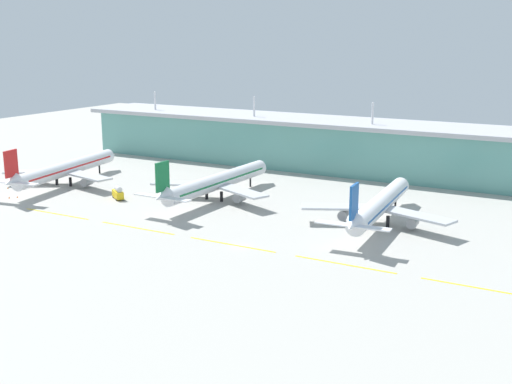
{
  "coord_description": "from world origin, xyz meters",
  "views": [
    {
      "loc": [
        88.76,
        -150.86,
        57.46
      ],
      "look_at": [
        -14.07,
        34.4,
        7.0
      ],
      "focal_mm": 45.91,
      "sensor_mm": 36.0,
      "label": 1
    }
  ],
  "objects": [
    {
      "name": "ground_plane",
      "position": [
        0.0,
        0.0,
        0.0
      ],
      "size": [
        600.0,
        600.0,
        0.0
      ],
      "primitive_type": "plane",
      "color": "#A8A59E"
    },
    {
      "name": "terminal_building",
      "position": [
        -0.0,
        113.8,
        11.27
      ],
      "size": [
        288.0,
        34.0,
        31.13
      ],
      "color": "#5B9E93",
      "rests_on": "ground"
    },
    {
      "name": "airliner_nearest",
      "position": [
        -100.3,
        34.07,
        6.46
      ],
      "size": [
        48.17,
        69.99,
        18.9
      ],
      "color": "white",
      "rests_on": "ground"
    },
    {
      "name": "airliner_near_middle",
      "position": [
        -35.17,
        42.85,
        6.46
      ],
      "size": [
        48.79,
        70.5,
        18.9
      ],
      "color": "silver",
      "rests_on": "ground"
    },
    {
      "name": "airliner_far_middle",
      "position": [
        26.82,
        39.94,
        6.45
      ],
      "size": [
        48.66,
        66.92,
        18.9
      ],
      "color": "white",
      "rests_on": "ground"
    },
    {
      "name": "taxiway_stripe_west",
      "position": [
        -71.0,
        0.31,
        0.02
      ],
      "size": [
        28.0,
        0.7,
        0.04
      ],
      "primitive_type": "cube",
      "color": "yellow",
      "rests_on": "ground"
    },
    {
      "name": "taxiway_stripe_mid_west",
      "position": [
        -37.0,
        0.31,
        0.02
      ],
      "size": [
        28.0,
        0.7,
        0.04
      ],
      "primitive_type": "cube",
      "color": "yellow",
      "rests_on": "ground"
    },
    {
      "name": "taxiway_stripe_centre",
      "position": [
        -3.0,
        0.31,
        0.02
      ],
      "size": [
        28.0,
        0.7,
        0.04
      ],
      "primitive_type": "cube",
      "color": "yellow",
      "rests_on": "ground"
    },
    {
      "name": "taxiway_stripe_mid_east",
      "position": [
        31.0,
        0.31,
        0.02
      ],
      "size": [
        28.0,
        0.7,
        0.04
      ],
      "primitive_type": "cube",
      "color": "yellow",
      "rests_on": "ground"
    },
    {
      "name": "taxiway_stripe_east",
      "position": [
        65.0,
        0.31,
        0.02
      ],
      "size": [
        28.0,
        0.7,
        0.04
      ],
      "primitive_type": "cube",
      "color": "yellow",
      "rests_on": "ground"
    },
    {
      "name": "fuel_truck",
      "position": [
        -66.69,
        26.1,
        2.26
      ],
      "size": [
        7.39,
        6.26,
        4.95
      ],
      "color": "gold",
      "rests_on": "ground"
    },
    {
      "name": "safety_cone_left_wingtip",
      "position": [
        -115.39,
        18.37,
        0.35
      ],
      "size": [
        0.56,
        0.56,
        0.7
      ],
      "primitive_type": "cone",
      "color": "orange",
      "rests_on": "ground"
    },
    {
      "name": "safety_cone_nose_front",
      "position": [
        -100.29,
        9.71,
        0.35
      ],
      "size": [
        0.56,
        0.56,
        0.7
      ],
      "primitive_type": "cone",
      "color": "orange",
      "rests_on": "ground"
    },
    {
      "name": "safety_cone_right_wingtip",
      "position": [
        -102.2,
        7.64,
        0.35
      ],
      "size": [
        0.56,
        0.56,
        0.7
      ],
      "primitive_type": "cone",
      "color": "orange",
      "rests_on": "ground"
    }
  ]
}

